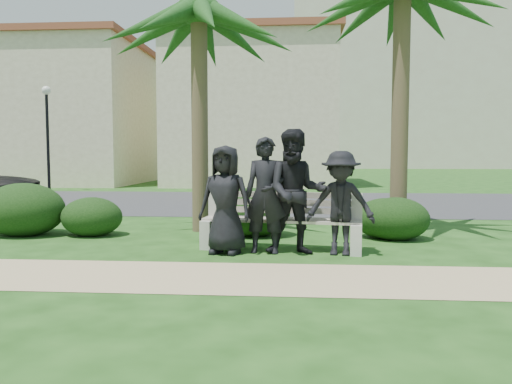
% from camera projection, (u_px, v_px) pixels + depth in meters
% --- Properties ---
extents(ground, '(160.00, 160.00, 0.00)m').
position_uv_depth(ground, '(227.00, 249.00, 7.93)').
color(ground, '#1A3F12').
rests_on(ground, ground).
extents(footpath, '(30.00, 1.60, 0.01)m').
position_uv_depth(footpath, '(207.00, 277.00, 6.14)').
color(footpath, tan).
rests_on(footpath, ground).
extents(asphalt_street, '(160.00, 8.00, 0.01)m').
position_uv_depth(asphalt_street, '(260.00, 202.00, 15.89)').
color(asphalt_street, '#2D2D30').
rests_on(asphalt_street, ground).
extents(stucco_bldg_left, '(10.40, 8.40, 7.30)m').
position_uv_depth(stucco_bldg_left, '(48.00, 114.00, 26.46)').
color(stucco_bldg_left, '#C2B891').
rests_on(stucco_bldg_left, ground).
extents(stucco_bldg_right, '(8.40, 8.40, 7.30)m').
position_uv_depth(stucco_bldg_right, '(254.00, 113.00, 25.63)').
color(stucco_bldg_right, '#C2B891').
rests_on(stucco_bldg_right, ground).
extents(hotel_tower, '(26.00, 18.00, 37.30)m').
position_uv_depth(hotel_tower, '(401.00, 56.00, 60.55)').
color(hotel_tower, beige).
rests_on(hotel_tower, ground).
extents(street_lamp, '(0.36, 0.36, 4.29)m').
position_uv_depth(street_lamp, '(47.00, 119.00, 20.32)').
color(street_lamp, black).
rests_on(street_lamp, ground).
extents(park_bench, '(2.58, 0.91, 0.88)m').
position_uv_depth(park_bench, '(281.00, 225.00, 7.90)').
color(park_bench, gray).
rests_on(park_bench, ground).
extents(man_a, '(0.90, 0.69, 1.65)m').
position_uv_depth(man_a, '(225.00, 200.00, 7.56)').
color(man_a, black).
rests_on(man_a, ground).
extents(man_b, '(0.67, 0.46, 1.78)m').
position_uv_depth(man_b, '(266.00, 195.00, 7.59)').
color(man_b, black).
rests_on(man_b, ground).
extents(man_c, '(0.93, 0.73, 1.89)m').
position_uv_depth(man_c, '(296.00, 192.00, 7.50)').
color(man_c, black).
rests_on(man_c, ground).
extents(man_d, '(1.09, 0.74, 1.56)m').
position_uv_depth(man_d, '(341.00, 203.00, 7.45)').
color(man_d, black).
rests_on(man_d, ground).
extents(hedge_a, '(1.55, 1.28, 1.01)m').
position_uv_depth(hedge_a, '(23.00, 208.00, 9.34)').
color(hedge_a, black).
rests_on(hedge_a, ground).
extents(hedge_b, '(1.14, 0.94, 0.74)m').
position_uv_depth(hedge_b, '(92.00, 216.00, 9.28)').
color(hedge_b, black).
rests_on(hedge_b, ground).
extents(hedge_c, '(1.02, 0.84, 0.66)m').
position_uv_depth(hedge_c, '(250.00, 218.00, 9.25)').
color(hedge_c, black).
rests_on(hedge_c, ground).
extents(hedge_d, '(1.41, 1.17, 0.92)m').
position_uv_depth(hedge_d, '(252.00, 211.00, 9.29)').
color(hedge_d, black).
rests_on(hedge_d, ground).
extents(hedge_e, '(1.19, 0.98, 0.78)m').
position_uv_depth(hedge_e, '(396.00, 218.00, 8.87)').
color(hedge_e, black).
rests_on(hedge_e, ground).
extents(hedge_f, '(1.14, 0.95, 0.75)m').
position_uv_depth(hedge_f, '(386.00, 217.00, 9.03)').
color(hedge_f, black).
rests_on(hedge_f, ground).
extents(palm_left, '(3.00, 3.00, 5.16)m').
position_uv_depth(palm_left, '(199.00, 14.00, 9.55)').
color(palm_left, brown).
rests_on(palm_left, ground).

